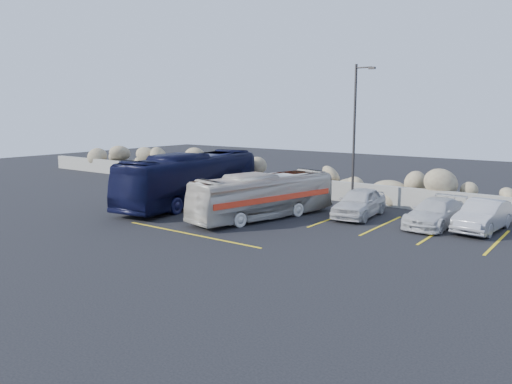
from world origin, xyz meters
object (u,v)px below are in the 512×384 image
Objects in this scene: vintage_bus at (263,196)px; tour_coach at (191,179)px; car_c at (435,213)px; lamppost at (355,134)px; car_a at (359,203)px; car_b at (483,216)px.

vintage_bus is 5.86m from tour_coach.
lamppost is at bearing 170.69° from car_c.
car_c is (7.75, 3.45, -0.52)m from vintage_bus.
car_a is at bearing 54.44° from vintage_bus.
lamppost is 0.95× the size of vintage_bus.
vintage_bus is at bearing -13.57° from tour_coach.
lamppost is at bearing 179.65° from car_b.
lamppost is at bearing 122.59° from car_a.
lamppost is at bearing 17.00° from tour_coach.
lamppost is 1.84× the size of car_b.
lamppost is 1.75× the size of car_c.
car_a is at bearing -169.38° from car_b.
car_b is at bearing 14.23° from car_c.
car_b is (9.84, 3.84, -0.46)m from vintage_bus.
car_b is (5.98, 0.54, -0.05)m from car_a.
car_a is at bearing -52.55° from lamppost.
vintage_bus is at bearing -122.56° from lamppost.
car_b is at bearing 35.22° from vintage_bus.
tour_coach is 2.46× the size of car_a.
lamppost is 1.79× the size of car_a.
car_a is 0.98× the size of car_c.
tour_coach is at bearing -172.72° from vintage_bus.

